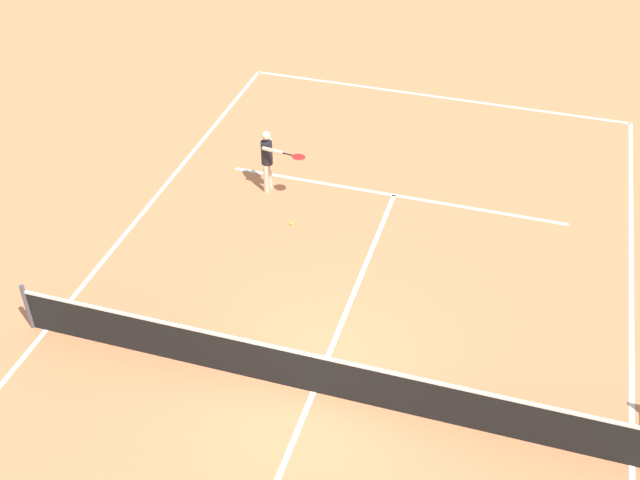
% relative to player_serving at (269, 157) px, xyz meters
% --- Properties ---
extents(ground_plane, '(60.00, 60.00, 0.00)m').
position_rel_player_serving_xyz_m(ground_plane, '(-3.00, 5.98, -0.97)').
color(ground_plane, '#D37A4C').
extents(court_lines, '(11.26, 24.30, 0.01)m').
position_rel_player_serving_xyz_m(court_lines, '(-3.00, 5.98, -0.97)').
color(court_lines, white).
rests_on(court_lines, ground).
extents(tennis_net, '(11.86, 0.10, 1.07)m').
position_rel_player_serving_xyz_m(tennis_net, '(-3.00, 5.98, -0.48)').
color(tennis_net, '#4C4C51').
rests_on(tennis_net, ground).
extents(player_serving, '(1.24, 0.70, 1.64)m').
position_rel_player_serving_xyz_m(player_serving, '(0.00, 0.00, 0.00)').
color(player_serving, beige).
rests_on(player_serving, ground).
extents(tennis_ball, '(0.07, 0.07, 0.07)m').
position_rel_player_serving_xyz_m(tennis_ball, '(-0.96, 1.22, -0.94)').
color(tennis_ball, '#CCE033').
rests_on(tennis_ball, ground).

